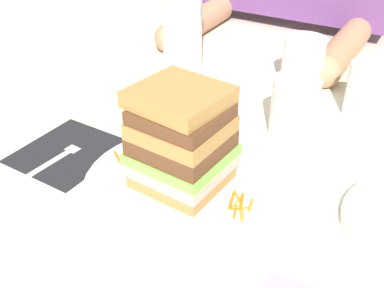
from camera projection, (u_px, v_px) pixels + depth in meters
The scene contains 25 objects.
ground_plane at pixel (184, 187), 0.63m from camera, with size 3.00×3.00×0.00m, color beige.
main_plate at pixel (181, 184), 0.62m from camera, with size 0.26×0.26×0.01m, color white.
sandwich at pixel (180, 139), 0.58m from camera, with size 0.12×0.12×0.13m.
carrot_shred_0 at pixel (131, 155), 0.66m from camera, with size 0.00×0.00×0.02m, color orange.
carrot_shred_1 at pixel (117, 157), 0.66m from camera, with size 0.00×0.00×0.03m, color orange.
carrot_shred_2 at pixel (132, 157), 0.66m from camera, with size 0.00×0.00×0.03m, color orange.
carrot_shred_3 at pixel (125, 154), 0.67m from camera, with size 0.00×0.00×0.03m, color orange.
carrot_shred_4 at pixel (136, 153), 0.67m from camera, with size 0.00×0.00×0.03m, color orange.
carrot_shred_5 at pixel (129, 152), 0.67m from camera, with size 0.00×0.00×0.03m, color orange.
carrot_shred_6 at pixel (237, 202), 0.58m from camera, with size 0.00×0.00×0.03m, color orange.
carrot_shred_7 at pixel (235, 212), 0.56m from camera, with size 0.00×0.00×0.02m, color orange.
carrot_shred_8 at pixel (238, 197), 0.59m from camera, with size 0.00×0.00×0.03m, color orange.
carrot_shred_9 at pixel (232, 201), 0.58m from camera, with size 0.00×0.00×0.03m, color orange.
carrot_shred_10 at pixel (251, 205), 0.57m from camera, with size 0.00×0.00×0.02m, color orange.
carrot_shred_11 at pixel (242, 202), 0.58m from camera, with size 0.00×0.00×0.03m, color orange.
carrot_shred_12 at pixel (242, 216), 0.56m from camera, with size 0.00×0.00×0.02m, color orange.
carrot_shred_13 at pixel (238, 209), 0.57m from camera, with size 0.00×0.00×0.03m, color orange.
carrot_shred_14 at pixel (232, 199), 0.58m from camera, with size 0.00×0.00×0.03m, color orange.
napkin_dark at pixel (68, 152), 0.69m from camera, with size 0.13×0.14×0.00m, color black.
fork at pixel (56, 157), 0.68m from camera, with size 0.03×0.17×0.00m.
knife at pixel (299, 222), 0.57m from camera, with size 0.04×0.20×0.00m.
juice_glass at pixel (294, 110), 0.71m from camera, with size 0.07×0.07×0.09m.
water_bottle at pixel (182, 8), 0.82m from camera, with size 0.07×0.07×0.31m.
empty_tumbler_0 at pixel (365, 90), 0.76m from camera, with size 0.06×0.06×0.09m, color silver.
empty_tumbler_1 at pixel (303, 63), 0.85m from camera, with size 0.07×0.07×0.09m, color silver.
Camera 1 is at (0.26, -0.42, 0.39)m, focal length 44.42 mm.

